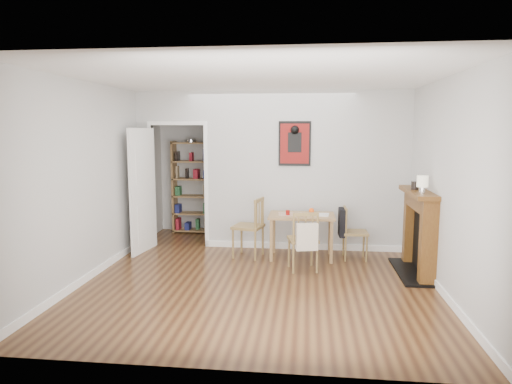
# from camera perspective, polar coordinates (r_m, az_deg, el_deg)

# --- Properties ---
(ground) EXTENTS (5.20, 5.20, 0.00)m
(ground) POSITION_cam_1_polar(r_m,az_deg,el_deg) (6.43, 0.69, -10.09)
(ground) COLOR brown
(ground) RESTS_ON ground
(room_shell) EXTENTS (5.20, 5.20, 5.20)m
(room_shell) POSITION_cam_1_polar(r_m,az_deg,el_deg) (7.48, 2.51, 2.61)
(room_shell) COLOR #BBBBB9
(room_shell) RESTS_ON ground
(dining_table) EXTENTS (1.00, 0.64, 0.68)m
(dining_table) POSITION_cam_1_polar(r_m,az_deg,el_deg) (7.05, 5.72, -3.49)
(dining_table) COLOR #A7764D
(dining_table) RESTS_ON ground
(chair_left) EXTENTS (0.56, 0.56, 0.94)m
(chair_left) POSITION_cam_1_polar(r_m,az_deg,el_deg) (7.11, -1.00, -4.43)
(chair_left) COLOR olive
(chair_left) RESTS_ON ground
(chair_right) EXTENTS (0.47, 0.42, 0.81)m
(chair_right) POSITION_cam_1_polar(r_m,az_deg,el_deg) (7.15, 12.14, -4.93)
(chair_right) COLOR olive
(chair_right) RESTS_ON ground
(chair_front) EXTENTS (0.51, 0.56, 0.86)m
(chair_front) POSITION_cam_1_polar(r_m,az_deg,el_deg) (6.47, 5.91, -5.98)
(chair_front) COLOR olive
(chair_front) RESTS_ON ground
(bookshelf) EXTENTS (0.74, 0.30, 1.76)m
(bookshelf) POSITION_cam_1_polar(r_m,az_deg,el_deg) (8.84, -7.98, 0.54)
(bookshelf) COLOR #A7764D
(bookshelf) RESTS_ON ground
(fireplace) EXTENTS (0.45, 1.25, 1.16)m
(fireplace) POSITION_cam_1_polar(r_m,az_deg,el_deg) (6.66, 19.80, -4.44)
(fireplace) COLOR brown
(fireplace) RESTS_ON ground
(red_glass) EXTENTS (0.06, 0.06, 0.08)m
(red_glass) POSITION_cam_1_polar(r_m,az_deg,el_deg) (6.95, 3.99, -2.60)
(red_glass) COLOR maroon
(red_glass) RESTS_ON dining_table
(orange_fruit) EXTENTS (0.08, 0.08, 0.08)m
(orange_fruit) POSITION_cam_1_polar(r_m,az_deg,el_deg) (7.17, 6.95, -2.32)
(orange_fruit) COLOR #FC500D
(orange_fruit) RESTS_ON dining_table
(placemat) EXTENTS (0.46, 0.37, 0.00)m
(placemat) POSITION_cam_1_polar(r_m,az_deg,el_deg) (7.06, 4.53, -2.76)
(placemat) COLOR beige
(placemat) RESTS_ON dining_table
(notebook) EXTENTS (0.35, 0.27, 0.02)m
(notebook) POSITION_cam_1_polar(r_m,az_deg,el_deg) (7.02, 7.75, -2.81)
(notebook) COLOR silver
(notebook) RESTS_ON dining_table
(mantel_lamp) EXTENTS (0.14, 0.14, 0.23)m
(mantel_lamp) POSITION_cam_1_polar(r_m,az_deg,el_deg) (6.25, 20.09, 1.13)
(mantel_lamp) COLOR silver
(mantel_lamp) RESTS_ON fireplace
(ceramic_jar_a) EXTENTS (0.09, 0.09, 0.11)m
(ceramic_jar_a) POSITION_cam_1_polar(r_m,az_deg,el_deg) (6.61, 19.21, 0.77)
(ceramic_jar_a) COLOR black
(ceramic_jar_a) RESTS_ON fireplace
(ceramic_jar_b) EXTENTS (0.07, 0.07, 0.09)m
(ceramic_jar_b) POSITION_cam_1_polar(r_m,az_deg,el_deg) (6.81, 19.33, 0.87)
(ceramic_jar_b) COLOR black
(ceramic_jar_b) RESTS_ON fireplace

